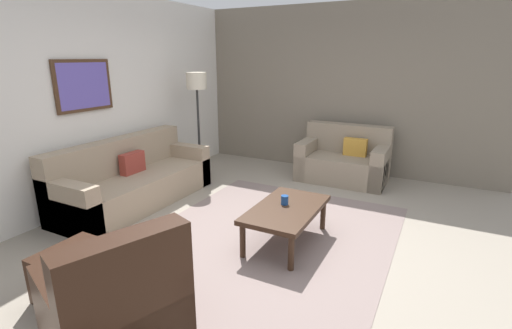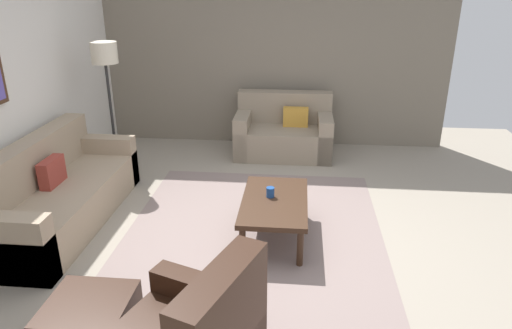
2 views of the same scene
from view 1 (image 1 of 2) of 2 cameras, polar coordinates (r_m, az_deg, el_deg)
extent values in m
plane|color=gray|center=(4.16, 1.70, -11.46)|extent=(8.00, 8.00, 0.00)
cube|color=silver|center=(5.37, -24.36, 9.16)|extent=(6.00, 0.12, 2.80)
cube|color=slate|center=(6.54, 13.56, 11.18)|extent=(0.12, 5.20, 2.80)
cube|color=gray|center=(4.16, 1.70, -11.41)|extent=(3.21, 2.60, 0.01)
cube|color=gray|center=(5.28, -17.90, -3.61)|extent=(2.25, 0.86, 0.42)
cube|color=gray|center=(5.42, -20.42, -0.76)|extent=(2.25, 0.24, 0.88)
cube|color=gray|center=(4.64, -26.99, -6.11)|extent=(0.20, 0.86, 0.62)
cube|color=gray|center=(5.97, -11.07, 0.20)|extent=(0.20, 0.86, 0.62)
cube|color=#99382D|center=(5.26, -18.64, 0.26)|extent=(0.36, 0.12, 0.28)
cube|color=gray|center=(6.12, 13.23, -0.52)|extent=(0.83, 1.38, 0.42)
cube|color=gray|center=(6.34, 14.04, 2.17)|extent=(0.24, 1.38, 0.88)
cube|color=gray|center=(6.25, 8.06, 1.07)|extent=(0.83, 0.20, 0.62)
cube|color=gray|center=(5.98, 18.75, -0.35)|extent=(0.83, 0.20, 0.62)
cube|color=gold|center=(6.06, 15.15, 2.63)|extent=(0.12, 0.36, 0.28)
cube|color=black|center=(2.90, -21.07, -21.25)|extent=(1.03, 1.03, 0.44)
cube|color=black|center=(2.52, -19.00, -20.17)|extent=(0.82, 0.47, 0.95)
cube|color=black|center=(2.95, -15.19, -18.06)|extent=(0.43, 0.81, 0.60)
cube|color=black|center=(3.52, -25.72, -15.05)|extent=(0.56, 0.56, 0.40)
cylinder|color=#382316|center=(3.54, 5.47, -13.53)|extent=(0.06, 0.06, 0.36)
cylinder|color=#382316|center=(4.37, 10.37, -7.67)|extent=(0.06, 0.06, 0.36)
cylinder|color=#382316|center=(3.74, -2.08, -11.75)|extent=(0.06, 0.06, 0.36)
cylinder|color=#382316|center=(4.53, 4.05, -6.54)|extent=(0.06, 0.06, 0.36)
cube|color=#382316|center=(3.94, 4.74, -6.93)|extent=(1.10, 0.64, 0.05)
cylinder|color=#1E478C|center=(3.98, 4.47, -5.51)|extent=(0.08, 0.08, 0.10)
cylinder|color=black|center=(6.31, -8.58, -1.60)|extent=(0.28, 0.28, 0.03)
cylinder|color=#262626|center=(6.13, -8.86, 4.73)|extent=(0.04, 0.04, 1.45)
cylinder|color=beige|center=(6.02, -9.22, 12.72)|extent=(0.32, 0.32, 0.26)
cube|color=#472D1C|center=(5.20, -25.20, 11.03)|extent=(0.81, 0.04, 0.64)
cube|color=#6153B2|center=(5.19, -25.09, 11.04)|extent=(0.73, 0.01, 0.56)
camera|label=2|loc=(1.45, -99.55, 17.17)|focal=32.49mm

